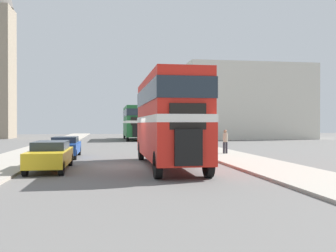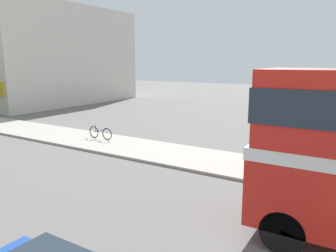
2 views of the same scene
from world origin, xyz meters
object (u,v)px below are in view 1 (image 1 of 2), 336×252
at_px(pedestrian_walking, 225,140).
at_px(bicycle_on_pavement, 197,142).
at_px(car_parked_mid, 65,147).
at_px(double_decker_bus, 168,115).
at_px(bus_distant, 134,120).
at_px(car_parked_near, 50,155).

relative_size(pedestrian_walking, bicycle_on_pavement, 0.94).
distance_m(car_parked_mid, pedestrian_walking, 10.86).
bearing_deg(bicycle_on_pavement, double_decker_bus, -108.50).
relative_size(double_decker_bus, bus_distant, 0.91).
bearing_deg(double_decker_bus, bicycle_on_pavement, 71.50).
relative_size(double_decker_bus, bicycle_on_pavement, 5.62).
distance_m(car_parked_near, car_parked_mid, 6.68).
height_order(bus_distant, pedestrian_walking, bus_distant).
xyz_separation_m(double_decker_bus, bicycle_on_pavement, (5.30, 15.84, -2.18)).
bearing_deg(pedestrian_walking, car_parked_mid, -179.28).
relative_size(double_decker_bus, car_parked_near, 2.12).
relative_size(car_parked_near, car_parked_mid, 1.08).
height_order(bus_distant, bicycle_on_pavement, bus_distant).
xyz_separation_m(bus_distant, car_parked_near, (-6.11, -32.00, -1.92)).
xyz_separation_m(car_parked_near, bicycle_on_pavement, (11.02, 16.24, -0.24)).
relative_size(bus_distant, car_parked_near, 2.33).
bearing_deg(car_parked_mid, bicycle_on_pavement, 40.79).
bearing_deg(bicycle_on_pavement, bus_distant, 107.29).
bearing_deg(double_decker_bus, bus_distant, 89.29).
bearing_deg(pedestrian_walking, car_parked_near, -147.71).
bearing_deg(car_parked_near, pedestrian_walking, 32.29).
xyz_separation_m(car_parked_mid, pedestrian_walking, (10.86, 0.14, 0.34)).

